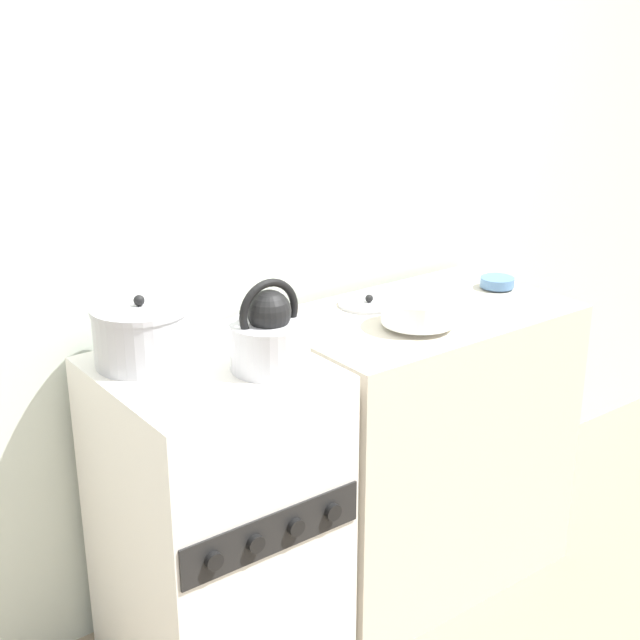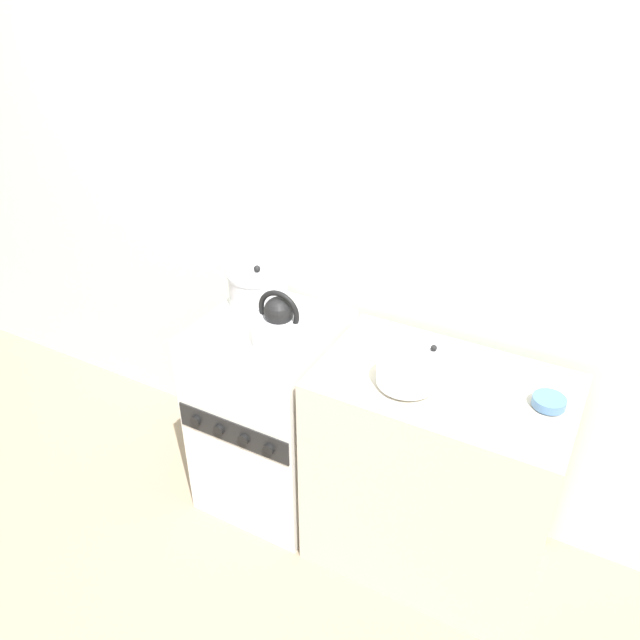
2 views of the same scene
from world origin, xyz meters
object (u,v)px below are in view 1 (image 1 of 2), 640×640
Objects in this scene: kettle at (270,336)px; cooking_pot at (142,334)px; enamel_bowl at (418,311)px; small_ceramic_bowl at (497,282)px; loose_pot_lid at (369,303)px; stove at (216,521)px.

kettle is 1.00× the size of cooking_pot.
enamel_bowl is 0.46m from small_ceramic_bowl.
enamel_bowl is (0.50, 0.00, -0.04)m from kettle.
cooking_pot is 1.19× the size of enamel_bowl.
small_ceramic_bowl is at bearing -15.28° from loose_pot_lid.
kettle is 0.96m from small_ceramic_bowl.
stove is 0.79m from loose_pot_lid.
loose_pot_lid is (0.76, 0.01, -0.08)m from cooking_pot.
small_ceramic_bowl is at bearing 6.94° from kettle.
small_ceramic_bowl is (1.19, -0.11, -0.06)m from cooking_pot.
small_ceramic_bowl is (0.45, 0.11, -0.03)m from enamel_bowl.
small_ceramic_bowl is (0.95, 0.12, -0.07)m from kettle.
loose_pot_lid is (0.64, 0.14, 0.45)m from stove.
stove is 8.24× the size of small_ceramic_bowl.
stove is 0.55m from cooking_pot.
cooking_pot is at bearing 163.54° from enamel_bowl.
enamel_bowl reaches higher than stove.
stove is 3.64× the size of kettle.
small_ceramic_bowl is 0.58× the size of loose_pot_lid.
cooking_pot is (-0.24, 0.22, -0.01)m from kettle.
kettle is at bearing -39.11° from stove.
kettle reaches higher than enamel_bowl.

